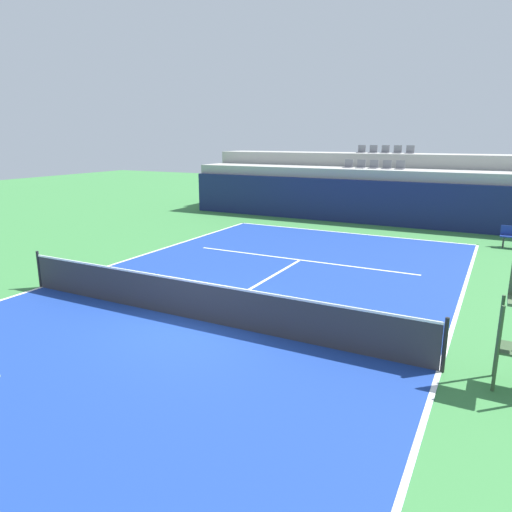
{
  "coord_description": "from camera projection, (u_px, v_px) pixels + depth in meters",
  "views": [
    {
      "loc": [
        6.13,
        -8.63,
        4.23
      ],
      "look_at": [
        0.54,
        2.0,
        1.2
      ],
      "focal_mm": 32.95,
      "sensor_mm": 36.0,
      "label": 1
    }
  ],
  "objects": [
    {
      "name": "sideline_left",
      "position": [
        42.0,
        287.0,
        13.67
      ],
      "size": [
        0.1,
        24.0,
        0.0
      ],
      "primitive_type": "cube",
      "color": "white",
      "rests_on": "court_surface"
    },
    {
      "name": "ground_plane",
      "position": [
        197.0,
        320.0,
        11.21
      ],
      "size": [
        80.0,
        80.0,
        0.0
      ],
      "primitive_type": "plane",
      "color": "#387A3D"
    },
    {
      "name": "seating_row_upper",
      "position": [
        385.0,
        151.0,
        26.28
      ],
      "size": [
        3.14,
        0.44,
        0.44
      ],
      "color": "slate",
      "rests_on": "stands_tier_upper"
    },
    {
      "name": "court_surface",
      "position": [
        197.0,
        320.0,
        11.21
      ],
      "size": [
        11.0,
        24.0,
        0.01
      ],
      "primitive_type": "cube",
      "color": "navy",
      "rests_on": "ground_plane"
    },
    {
      "name": "seating_row_lower",
      "position": [
        374.0,
        166.0,
        24.39
      ],
      "size": [
        3.14,
        0.44,
        0.44
      ],
      "color": "slate",
      "rests_on": "stands_tier_lower"
    },
    {
      "name": "sideline_right",
      "position": [
        439.0,
        371.0,
        8.74
      ],
      "size": [
        0.1,
        24.0,
        0.0
      ],
      "primitive_type": "cube",
      "color": "white",
      "rests_on": "court_surface"
    },
    {
      "name": "service_line_far",
      "position": [
        300.0,
        260.0,
        16.7
      ],
      "size": [
        8.26,
        0.1,
        0.0
      ],
      "primitive_type": "cube",
      "color": "white",
      "rests_on": "court_surface"
    },
    {
      "name": "centre_service_line",
      "position": [
        259.0,
        284.0,
        13.95
      ],
      "size": [
        0.1,
        6.4,
        0.0
      ],
      "primitive_type": "cube",
      "color": "white",
      "rests_on": "court_surface"
    },
    {
      "name": "baseline_far",
      "position": [
        347.0,
        233.0,
        21.46
      ],
      "size": [
        11.0,
        0.1,
        0.0
      ],
      "primitive_type": "cube",
      "color": "white",
      "rests_on": "court_surface"
    },
    {
      "name": "stands_tier_lower",
      "position": [
        371.0,
        194.0,
        24.67
      ],
      "size": [
        19.83,
        2.4,
        2.68
      ],
      "primitive_type": "cube",
      "color": "#9E9E99",
      "rests_on": "ground_plane"
    },
    {
      "name": "tennis_net",
      "position": [
        196.0,
        300.0,
        11.08
      ],
      "size": [
        11.08,
        0.08,
        1.07
      ],
      "color": "black",
      "rests_on": "court_surface"
    },
    {
      "name": "stands_tier_upper",
      "position": [
        382.0,
        184.0,
        26.64
      ],
      "size": [
        19.83,
        2.4,
        3.4
      ],
      "primitive_type": "cube",
      "color": "#9E9E99",
      "rests_on": "ground_plane"
    },
    {
      "name": "back_wall",
      "position": [
        364.0,
        202.0,
        23.57
      ],
      "size": [
        19.83,
        0.3,
        2.18
      ],
      "primitive_type": "cube",
      "color": "navy",
      "rests_on": "ground_plane"
    }
  ]
}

